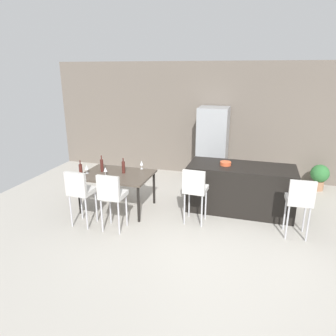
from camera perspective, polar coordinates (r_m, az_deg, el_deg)
The scene contains 17 objects.
ground_plane at distance 5.75m, azimuth 9.46°, elevation -10.54°, with size 10.00×10.00×0.00m, color #ADA89E.
back_wall at distance 8.03m, azimuth 12.75°, elevation 8.42°, with size 10.00×0.12×2.90m, color #665B51.
kitchen_island at distance 6.27m, azimuth 13.23°, elevation -3.67°, with size 2.04×0.88×0.92m, color black.
bar_chair_left at distance 5.50m, azimuth 5.02°, elevation -3.65°, with size 0.42×0.42×1.05m.
bar_chair_middle at distance 5.46m, azimuth 23.23°, elevation -5.29°, with size 0.42×0.42×1.05m.
dining_table at distance 6.17m, azimuth -9.40°, elevation -1.61°, with size 1.35×0.98×0.74m.
dining_chair_near at distance 5.62m, azimuth -16.02°, elevation -3.86°, with size 0.42×0.42×1.05m.
dining_chair_far at distance 5.32m, azimuth -10.43°, elevation -4.66°, with size 0.40×0.40×1.05m.
wine_bottle_end at distance 6.15m, azimuth -15.88°, elevation -0.33°, with size 0.07×0.07×0.31m.
wine_bottle_far at distance 6.14m, azimuth -8.27°, elevation 0.16°, with size 0.07×0.07×0.31m.
wine_bottle_middle at distance 6.31m, azimuth -12.17°, elevation 0.51°, with size 0.06×0.06×0.33m.
wine_glass_left at distance 6.26m, azimuth -14.86°, elevation 0.11°, with size 0.07×0.07×0.17m.
wine_glass_right at distance 6.35m, azimuth -4.94°, elevation 0.90°, with size 0.07×0.07×0.17m.
wine_glass_near at distance 6.05m, azimuth -11.54°, elevation -0.28°, with size 0.07×0.07×0.17m.
refrigerator at distance 7.75m, azimuth 8.25°, elevation 4.35°, with size 0.72×0.68×1.84m, color #939699.
fruit_bowl at distance 6.10m, azimuth 10.63°, elevation 0.83°, with size 0.21×0.21×0.07m, color #C6512D.
potted_plant at distance 7.95m, azimuth 26.29°, elevation -1.22°, with size 0.41×0.41×0.61m.
Camera 1 is at (0.54, -5.04, 2.72)m, focal length 32.87 mm.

